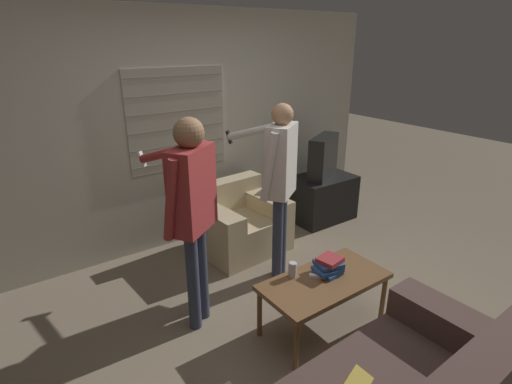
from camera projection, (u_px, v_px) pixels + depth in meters
name	position (u px, v px, depth m)	size (l,w,h in m)	color
ground_plane	(303.00, 328.00, 3.29)	(16.00, 16.00, 0.00)	#7F705B
wall_back	(184.00, 131.00, 4.37)	(5.20, 0.08, 2.55)	#BCB7A8
armchair_beige	(239.00, 223.00, 4.46)	(0.97, 0.84, 0.74)	#C6B289
coffee_table	(325.00, 284.00, 3.15)	(1.03, 0.52, 0.46)	brown
tv_stand	(321.00, 197.00, 5.21)	(0.81, 0.59, 0.58)	black
tv	(323.00, 157.00, 5.02)	(0.63, 0.46, 0.52)	black
person_left_standing	(191.00, 200.00, 2.98)	(0.51, 0.85, 1.72)	#33384C
person_right_standing	(279.00, 173.00, 3.63)	(0.48, 0.83, 1.72)	#33384C
book_stack	(329.00, 266.00, 3.20)	(0.26, 0.22, 0.14)	#284C89
soda_can	(292.00, 270.00, 3.15)	(0.07, 0.07, 0.13)	silver
spare_remote	(318.00, 276.00, 3.16)	(0.12, 0.12, 0.02)	white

